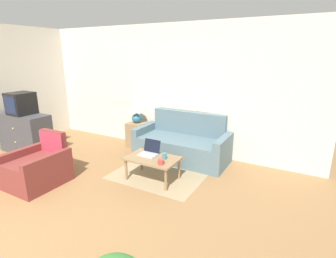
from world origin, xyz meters
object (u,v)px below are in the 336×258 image
(cup_navy, at_px, (164,156))
(cup_yellow, at_px, (161,162))
(television, at_px, (21,103))
(couch, at_px, (183,145))
(coffee_table, at_px, (152,160))
(laptop, at_px, (149,151))
(table_lamp, at_px, (136,109))
(armchair, at_px, (39,168))

(cup_navy, bearing_deg, cup_yellow, -75.11)
(television, bearing_deg, couch, 22.84)
(coffee_table, height_order, cup_yellow, cup_yellow)
(cup_yellow, bearing_deg, television, -178.89)
(cup_navy, distance_m, cup_yellow, 0.21)
(coffee_table, height_order, cup_navy, cup_navy)
(laptop, relative_size, cup_navy, 2.96)
(cup_navy, bearing_deg, table_lamp, 139.89)
(couch, height_order, cup_yellow, couch)
(television, height_order, cup_yellow, television)
(table_lamp, distance_m, cup_navy, 1.81)
(laptop, bearing_deg, cup_yellow, -34.67)
(table_lamp, relative_size, laptop, 1.71)
(laptop, height_order, cup_yellow, laptop)
(table_lamp, distance_m, cup_yellow, 1.98)
(cup_navy, xyz_separation_m, cup_yellow, (0.05, -0.20, -0.01))
(couch, xyz_separation_m, coffee_table, (-0.04, -1.05, 0.06))
(laptop, relative_size, cup_yellow, 3.13)
(coffee_table, bearing_deg, couch, 88.06)
(armchair, xyz_separation_m, laptop, (1.40, 1.08, 0.18))
(television, height_order, coffee_table, television)
(armchair, height_order, cup_yellow, armchair)
(couch, height_order, cup_navy, couch)
(laptop, bearing_deg, couch, 80.70)
(couch, bearing_deg, cup_navy, -80.69)
(cup_navy, relative_size, cup_yellow, 1.06)
(armchair, relative_size, television, 1.83)
(coffee_table, relative_size, laptop, 2.82)
(armchair, relative_size, cup_navy, 8.21)
(armchair, height_order, coffee_table, armchair)
(television, height_order, laptop, television)
(table_lamp, bearing_deg, coffee_table, -45.72)
(television, xyz_separation_m, coffee_table, (2.99, 0.22, -0.70))
(laptop, distance_m, cup_navy, 0.33)
(television, distance_m, cup_navy, 3.26)
(couch, bearing_deg, armchair, -127.35)
(couch, height_order, coffee_table, couch)
(television, height_order, table_lamp, television)
(coffee_table, bearing_deg, cup_navy, 11.35)
(armchair, relative_size, coffee_table, 0.98)
(armchair, xyz_separation_m, coffee_table, (1.52, 0.98, 0.08))
(table_lamp, bearing_deg, armchair, -99.78)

